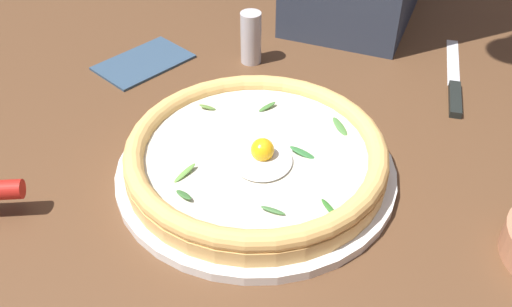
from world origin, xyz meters
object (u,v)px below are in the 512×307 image
object	(u,v)px
pizza	(256,154)
table_knife	(454,86)
folded_napkin	(144,61)
pepper_shaker	(251,38)

from	to	relation	value
pizza	table_knife	world-z (taller)	pizza
folded_napkin	pizza	bearing A→B (deg)	38.02
pizza	pepper_shaker	distance (m)	0.27
folded_napkin	pepper_shaker	bearing A→B (deg)	96.42
folded_napkin	pepper_shaker	size ratio (longest dim) A/B	1.71
pizza	pepper_shaker	xyz separation A→B (m)	(-0.27, -0.03, 0.01)
pizza	folded_napkin	bearing A→B (deg)	-141.98
table_knife	folded_napkin	xyz separation A→B (m)	(-0.04, -0.47, 0.00)
pizza	folded_napkin	distance (m)	0.32
pepper_shaker	folded_napkin	bearing A→B (deg)	-83.58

